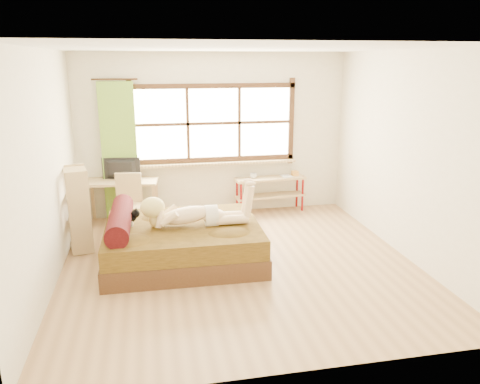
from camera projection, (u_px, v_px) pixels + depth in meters
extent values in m
plane|color=#9E754C|center=(240.00, 264.00, 6.10)|extent=(4.50, 4.50, 0.00)
plane|color=white|center=(239.00, 48.00, 5.37)|extent=(4.50, 4.50, 0.00)
plane|color=silver|center=(214.00, 135.00, 7.86)|extent=(4.50, 0.00, 4.50)
plane|color=silver|center=(295.00, 224.00, 3.61)|extent=(4.50, 0.00, 4.50)
plane|color=silver|center=(46.00, 171.00, 5.32)|extent=(0.00, 4.50, 4.50)
plane|color=silver|center=(407.00, 156.00, 6.15)|extent=(0.00, 4.50, 4.50)
cube|color=#FFEDBF|center=(214.00, 123.00, 7.80)|extent=(2.60, 0.01, 1.30)
cube|color=tan|center=(215.00, 163.00, 7.91)|extent=(2.80, 0.16, 0.04)
cube|color=#5C7E22|center=(120.00, 151.00, 7.51)|extent=(0.55, 0.10, 2.20)
cube|color=#361E10|center=(184.00, 251.00, 6.19)|extent=(2.03, 1.64, 0.25)
cube|color=#36270C|center=(183.00, 234.00, 6.12)|extent=(1.99, 1.60, 0.25)
cylinder|color=black|center=(120.00, 219.00, 5.92)|extent=(0.30, 1.37, 0.28)
cube|color=tan|center=(121.00, 182.00, 7.47)|extent=(1.20, 0.66, 0.04)
cube|color=tan|center=(87.00, 207.00, 7.33)|extent=(0.05, 0.05, 0.69)
cube|color=tan|center=(154.00, 206.00, 7.40)|extent=(0.05, 0.05, 0.69)
cube|color=tan|center=(93.00, 200.00, 7.73)|extent=(0.05, 0.05, 0.69)
cube|color=tan|center=(157.00, 198.00, 7.80)|extent=(0.05, 0.05, 0.69)
imported|color=black|center=(121.00, 169.00, 7.46)|extent=(0.61, 0.15, 0.35)
cube|color=tan|center=(128.00, 206.00, 7.14)|extent=(0.45, 0.45, 0.04)
cube|color=tan|center=(129.00, 187.00, 7.24)|extent=(0.40, 0.09, 0.46)
cube|color=tan|center=(115.00, 224.00, 7.02)|extent=(0.04, 0.04, 0.40)
cube|color=tan|center=(138.00, 223.00, 7.04)|extent=(0.04, 0.04, 0.40)
cube|color=tan|center=(119.00, 216.00, 7.35)|extent=(0.04, 0.04, 0.40)
cube|color=tan|center=(141.00, 216.00, 7.37)|extent=(0.04, 0.04, 0.40)
cube|color=tan|center=(270.00, 179.00, 8.07)|extent=(1.25, 0.42, 0.04)
cube|color=tan|center=(270.00, 196.00, 8.15)|extent=(1.25, 0.42, 0.03)
cylinder|color=maroon|center=(241.00, 199.00, 7.88)|extent=(0.04, 0.04, 0.61)
cylinder|color=maroon|center=(303.00, 194.00, 8.19)|extent=(0.04, 0.04, 0.61)
cylinder|color=maroon|center=(237.00, 195.00, 8.11)|extent=(0.04, 0.04, 0.61)
cylinder|color=maroon|center=(297.00, 190.00, 8.42)|extent=(0.04, 0.04, 0.61)
cube|color=gold|center=(295.00, 173.00, 8.18)|extent=(0.11, 0.11, 0.08)
imported|color=gray|center=(253.00, 176.00, 8.00)|extent=(0.12, 0.12, 0.09)
imported|color=gray|center=(281.00, 176.00, 8.10)|extent=(0.19, 0.25, 0.02)
cube|color=tan|center=(82.00, 245.00, 6.59)|extent=(0.38, 0.52, 0.03)
cube|color=tan|center=(80.00, 221.00, 6.49)|extent=(0.38, 0.52, 0.03)
cube|color=tan|center=(77.00, 196.00, 6.39)|extent=(0.38, 0.52, 0.03)
cube|color=tan|center=(75.00, 171.00, 6.29)|extent=(0.38, 0.52, 0.03)
cube|color=tan|center=(80.00, 214.00, 6.23)|extent=(0.28, 0.09, 1.16)
cube|color=tan|center=(77.00, 204.00, 6.65)|extent=(0.28, 0.09, 1.16)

